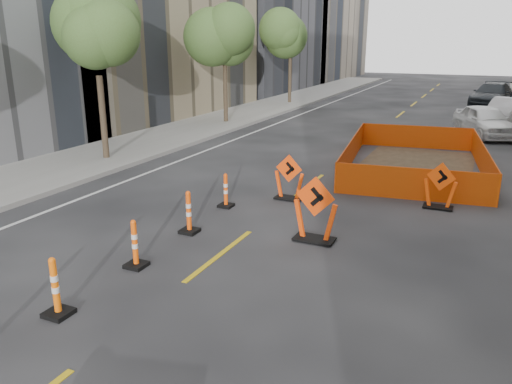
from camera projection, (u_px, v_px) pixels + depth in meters
The scene contains 17 objects.
ground_plane at pixel (95, 352), 7.66m from camera, with size 140.00×140.00×0.00m, color black.
sidewalk_left at pixel (127, 148), 21.66m from camera, with size 4.00×90.00×0.15m, color gray.
bld_left_d at pixel (240, 13), 46.45m from camera, with size 12.00×16.00×14.00m, color #4C4C51.
tree_l_b at pixel (96, 41), 18.38m from camera, with size 2.80×2.80×5.95m.
tree_l_c at pixel (225, 41), 27.06m from camera, with size 2.80×2.80×5.95m.
tree_l_d at pixel (291, 41), 35.74m from camera, with size 2.80×2.80×5.95m.
channelizer_3 at pixel (55, 287), 8.51m from camera, with size 0.43×0.43×1.09m, color #FD670A, non-canonical shape.
channelizer_4 at pixel (135, 244), 10.37m from camera, with size 0.42×0.42×1.05m, color #FF570A, non-canonical shape.
channelizer_5 at pixel (189, 212), 12.23m from camera, with size 0.43×0.43×1.08m, color #FF500A, non-canonical shape.
channelizer_6 at pixel (226, 190), 14.15m from camera, with size 0.39×0.39×0.99m, color #FC4D0A, non-canonical shape.
chevron_sign_left at pixel (289, 177), 14.77m from camera, with size 0.92×0.55×1.38m, color #FF430A, non-canonical shape.
chevron_sign_center at pixel (315, 209), 11.65m from camera, with size 1.06×0.64×1.60m, color #F3400A, non-canonical shape.
chevron_sign_right at pixel (440, 186), 13.97m from camera, with size 0.90×0.54×1.34m, color #F9490A, non-canonical shape.
safety_fence at pixel (415, 156), 18.37m from camera, with size 4.63×7.89×0.99m, color orange, non-canonical shape.
parked_car_near at pixel (485, 121), 24.51m from camera, with size 1.80×4.47×1.52m, color white.
parked_car_mid at pixel (505, 110), 28.63m from camera, with size 1.48×4.25×1.40m, color #B0AFB4.
parked_car_far at pixel (492, 95), 35.28m from camera, with size 2.33×5.73×1.66m, color black.
Camera 1 is at (5.01, -4.96, 4.59)m, focal length 35.00 mm.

